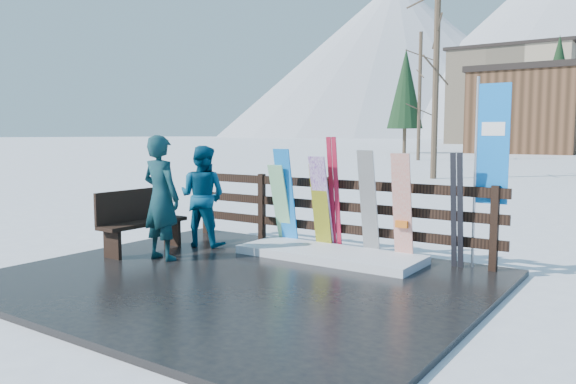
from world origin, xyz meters
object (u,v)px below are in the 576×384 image
Objects in this scene: snowboard_0 at (286,198)px; snowboard_1 at (281,205)px; rental_flag at (489,151)px; snowboard_4 at (369,204)px; snowboard_3 at (322,204)px; person_front at (161,198)px; snowboard_2 at (321,208)px; person_back at (202,196)px; snowboard_5 at (402,208)px; bench at (140,219)px.

snowboard_1 is at bearing 180.00° from snowboard_0.
snowboard_1 is at bearing -175.20° from rental_flag.
snowboard_4 is at bearing -0.00° from snowboard_1.
person_front is at bearing -132.02° from snowboard_3.
snowboard_4 reaches higher than snowboard_2.
snowboard_2 is 0.85× the size of person_back.
snowboard_5 is at bearing -166.23° from rental_flag.
person_back is at bearing -166.98° from snowboard_5.
bench is 5.25m from rental_flag.
snowboard_3 is at bearing -0.00° from snowboard_1.
person_back reaches higher than snowboard_3.
snowboard_5 is at bearing 23.47° from bench.
snowboard_4 is (3.16, 1.60, 0.29)m from bench.
snowboard_3 is 1.34m from snowboard_5.
rental_flag is at bearing -151.40° from person_front.
snowboard_2 is at bearing 180.00° from snowboard_3.
snowboard_1 is at bearing 180.00° from snowboard_5.
snowboard_1 is at bearing 180.00° from snowboard_2.
snowboard_3 reaches higher than snowboard_2.
snowboard_5 is 0.96× the size of person_back.
snowboard_0 is at bearing 180.00° from snowboard_2.
bench is 2.25m from snowboard_1.
bench is 4.03m from snowboard_5.
snowboard_4 is at bearing 0.00° from snowboard_2.
snowboard_2 is at bearing -0.00° from snowboard_1.
rental_flag reaches higher than person_back.
person_back reaches higher than snowboard_5.
snowboard_1 is (1.57, 1.60, 0.15)m from bench.
snowboard_2 is 0.06m from snowboard_3.
snowboard_3 is at bearing 180.00° from snowboard_5.
snowboard_5 is 3.48m from person_front.
snowboard_4 reaches higher than snowboard_0.
person_front is (-2.97, -1.81, 0.13)m from snowboard_5.
bench is 0.95× the size of snowboard_5.
rental_flag reaches higher than snowboard_1.
bench is 0.84m from person_front.
snowboard_3 is 0.81m from snowboard_4.
rental_flag reaches higher than person_front.
person_front is 1.10m from person_back.
snowboard_4 is 1.84m from rental_flag.
person_back is at bearing -164.49° from snowboard_4.
snowboard_2 is at bearing 0.00° from snowboard_0.
bench is at bearing -145.53° from snowboard_2.
snowboard_0 is 1.06× the size of snowboard_3.
snowboard_1 is at bearing -159.44° from person_back.
snowboard_5 is 0.61× the size of rental_flag.
person_front is (-0.96, -1.81, 0.11)m from snowboard_0.
snowboard_1 is 1.59m from snowboard_4.
snowboard_0 is 1.00× the size of snowboard_4.
snowboard_5 is 3.25m from person_back.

